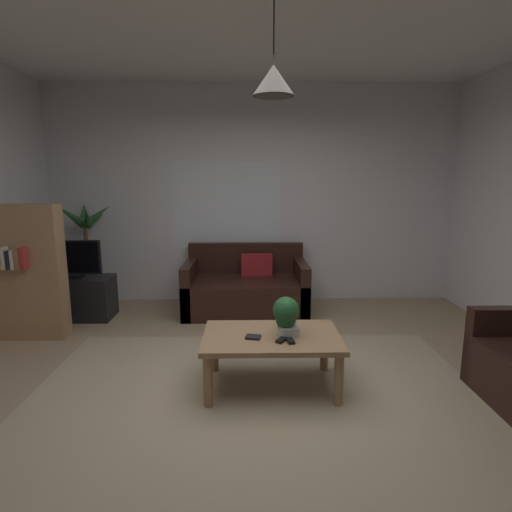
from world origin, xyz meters
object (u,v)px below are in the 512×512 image
(potted_palm_corner, at_px, (88,259))
(bookshelf_corner, at_px, (28,272))
(remote_on_table_1, at_px, (289,339))
(pendant_lamp, at_px, (273,80))
(couch_under_window, at_px, (246,290))
(remote_on_table_0, at_px, (283,339))
(potted_plant_on_table, at_px, (286,316))
(coffee_table, at_px, (272,343))
(tv, at_px, (70,259))
(tv_stand, at_px, (74,298))
(book_on_table_0, at_px, (253,337))

(potted_palm_corner, height_order, bookshelf_corner, potted_palm_corner)
(remote_on_table_1, distance_m, pendant_lamp, 1.89)
(couch_under_window, distance_m, remote_on_table_0, 2.10)
(couch_under_window, xyz_separation_m, potted_palm_corner, (-2.06, 0.25, 0.35))
(pendant_lamp, bearing_deg, bookshelf_corner, 155.79)
(potted_plant_on_table, xyz_separation_m, potted_palm_corner, (-2.38, 2.22, 0.02))
(remote_on_table_1, relative_size, potted_palm_corner, 0.11)
(couch_under_window, relative_size, bookshelf_corner, 1.08)
(couch_under_window, bearing_deg, coffee_table, -83.75)
(tv, distance_m, bookshelf_corner, 0.62)
(remote_on_table_1, height_order, tv, tv)
(coffee_table, xyz_separation_m, tv, (-2.27, 1.69, 0.35))
(coffee_table, relative_size, remote_on_table_0, 6.72)
(remote_on_table_1, bearing_deg, couch_under_window, -90.53)
(coffee_table, xyz_separation_m, potted_palm_corner, (-2.27, 2.20, 0.25))
(tv_stand, distance_m, tv, 0.48)
(pendant_lamp, bearing_deg, potted_plant_on_table, -9.42)
(book_on_table_0, bearing_deg, pendant_lamp, 25.09)
(couch_under_window, relative_size, potted_palm_corner, 1.05)
(coffee_table, relative_size, tv_stand, 1.20)
(remote_on_table_0, xyz_separation_m, remote_on_table_1, (0.04, -0.01, 0.00))
(bookshelf_corner, distance_m, pendant_lamp, 3.14)
(potted_palm_corner, xyz_separation_m, pendant_lamp, (2.27, -2.20, 1.70))
(coffee_table, distance_m, tv, 2.85)
(book_on_table_0, xyz_separation_m, potted_palm_corner, (-2.12, 2.27, 0.18))
(tv, distance_m, potted_palm_corner, 0.52)
(book_on_table_0, relative_size, remote_on_table_0, 0.70)
(couch_under_window, distance_m, pendant_lamp, 2.85)
(book_on_table_0, xyz_separation_m, tv, (-2.12, 1.76, 0.28))
(couch_under_window, height_order, tv_stand, couch_under_window)
(couch_under_window, relative_size, coffee_table, 1.40)
(bookshelf_corner, relative_size, pendant_lamp, 2.16)
(book_on_table_0, xyz_separation_m, remote_on_table_0, (0.23, -0.05, 0.00))
(book_on_table_0, relative_size, pendant_lamp, 0.17)
(bookshelf_corner, bearing_deg, remote_on_table_1, -25.45)
(tv_stand, bearing_deg, potted_palm_corner, 90.08)
(couch_under_window, xyz_separation_m, tv_stand, (-2.05, -0.24, -0.02))
(couch_under_window, height_order, potted_plant_on_table, couch_under_window)
(potted_palm_corner, bearing_deg, tv, -89.92)
(coffee_table, relative_size, remote_on_table_1, 6.72)
(tv, bearing_deg, pendant_lamp, -36.69)
(tv_stand, distance_m, potted_palm_corner, 0.62)
(book_on_table_0, height_order, remote_on_table_1, remote_on_table_1)
(remote_on_table_0, distance_m, tv_stand, 2.98)
(book_on_table_0, bearing_deg, potted_palm_corner, 133.05)
(book_on_table_0, relative_size, bookshelf_corner, 0.08)
(remote_on_table_1, distance_m, potted_plant_on_table, 0.19)
(tv_stand, bearing_deg, potted_plant_on_table, -36.01)
(coffee_table, distance_m, potted_palm_corner, 3.17)
(potted_palm_corner, bearing_deg, pendant_lamp, -44.16)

